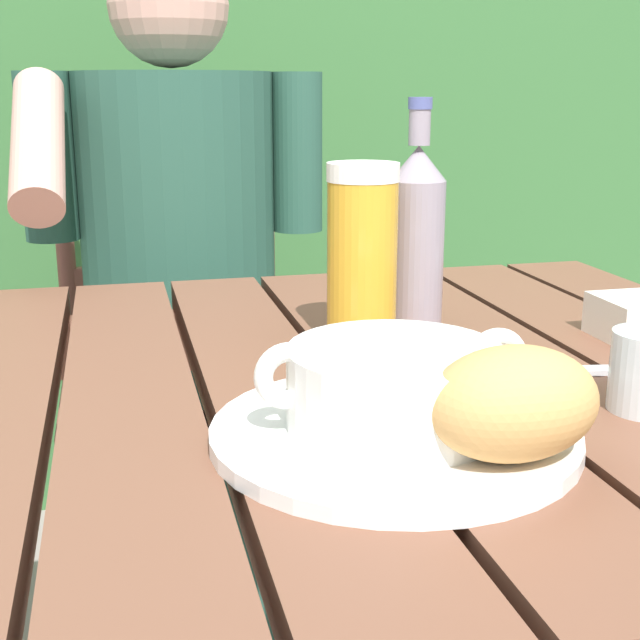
% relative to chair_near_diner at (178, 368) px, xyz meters
% --- Properties ---
extents(dining_table, '(1.11, 0.86, 0.75)m').
position_rel_chair_near_diner_xyz_m(dining_table, '(0.02, -0.87, 0.16)').
color(dining_table, brown).
rests_on(dining_table, ground_plane).
extents(hedge_backdrop, '(3.17, 0.80, 2.41)m').
position_rel_chair_near_diner_xyz_m(hedge_backdrop, '(0.12, 0.74, 0.43)').
color(hedge_backdrop, '#376834').
rests_on(hedge_backdrop, ground_plane).
extents(chair_near_diner, '(0.44, 0.42, 1.00)m').
position_rel_chair_near_diner_xyz_m(chair_near_diner, '(0.00, 0.00, 0.00)').
color(chair_near_diner, brown).
rests_on(chair_near_diner, ground_plane).
extents(person_eating, '(0.48, 0.47, 1.24)m').
position_rel_chair_near_diner_xyz_m(person_eating, '(-0.00, -0.20, 0.25)').
color(person_eating, '#285141').
rests_on(person_eating, ground_plane).
extents(serving_plate, '(0.28, 0.28, 0.01)m').
position_rel_chair_near_diner_xyz_m(serving_plate, '(0.09, -1.04, 0.27)').
color(serving_plate, white).
rests_on(serving_plate, dining_table).
extents(soup_bowl, '(0.21, 0.16, 0.07)m').
position_rel_chair_near_diner_xyz_m(soup_bowl, '(0.09, -1.04, 0.31)').
color(soup_bowl, white).
rests_on(soup_bowl, serving_plate).
extents(bread_roll, '(0.14, 0.12, 0.08)m').
position_rel_chair_near_diner_xyz_m(bread_roll, '(0.15, -1.11, 0.32)').
color(bread_roll, tan).
rests_on(bread_roll, serving_plate).
extents(beer_glass, '(0.07, 0.07, 0.19)m').
position_rel_chair_near_diner_xyz_m(beer_glass, '(0.13, -0.79, 0.36)').
color(beer_glass, gold).
rests_on(beer_glass, dining_table).
extents(beer_bottle, '(0.06, 0.06, 0.25)m').
position_rel_chair_near_diner_xyz_m(beer_bottle, '(0.20, -0.76, 0.37)').
color(beer_bottle, gray).
rests_on(beer_bottle, dining_table).
extents(table_knife, '(0.16, 0.04, 0.01)m').
position_rel_chair_near_diner_xyz_m(table_knife, '(0.24, -0.92, 0.27)').
color(table_knife, silver).
rests_on(table_knife, dining_table).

